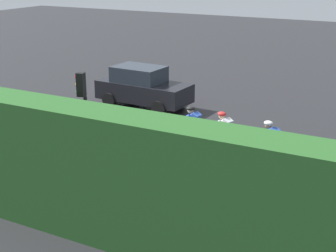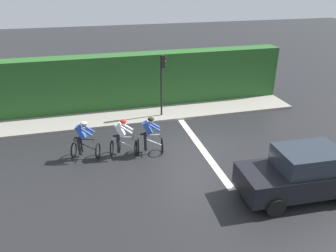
{
  "view_description": "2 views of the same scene",
  "coord_description": "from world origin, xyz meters",
  "views": [
    {
      "loc": [
        14.0,
        8.65,
        6.21
      ],
      "look_at": [
        0.96,
        1.64,
        1.27
      ],
      "focal_mm": 54.08,
      "sensor_mm": 36.0,
      "label": 1
    },
    {
      "loc": [
        -12.15,
        4.3,
        6.96
      ],
      "look_at": [
        0.6,
        0.96,
        0.84
      ],
      "focal_mm": 34.76,
      "sensor_mm": 36.0,
      "label": 2
    }
  ],
  "objects": [
    {
      "name": "ground_plane",
      "position": [
        0.0,
        0.0,
        0.0
      ],
      "size": [
        80.0,
        80.0,
        0.0
      ],
      "primitive_type": "plane",
      "color": "black"
    },
    {
      "name": "sidewalk_kerb",
      "position": [
        4.29,
        2.0,
        0.06
      ],
      "size": [
        2.8,
        18.04,
        0.12
      ],
      "primitive_type": "cube",
      "color": "gray",
      "rests_on": "ground"
    },
    {
      "name": "stone_wall_low",
      "position": [
        5.19,
        2.0,
        0.34
      ],
      "size": [
        0.44,
        18.04,
        0.67
      ],
      "primitive_type": "cube",
      "color": "gray",
      "rests_on": "ground"
    },
    {
      "name": "hedge_wall",
      "position": [
        5.49,
        2.0,
        1.53
      ],
      "size": [
        1.1,
        18.04,
        3.07
      ],
      "primitive_type": "cube",
      "color": "#265623",
      "rests_on": "ground"
    },
    {
      "name": "road_marking_stop_line",
      "position": [
        0.0,
        -0.35,
        0.0
      ],
      "size": [
        7.0,
        0.3,
        0.01
      ],
      "primitive_type": "cube",
      "color": "silver",
      "rests_on": "ground"
    },
    {
      "name": "cyclist_lead",
      "position": [
        0.19,
        4.65,
        0.8
      ],
      "size": [
        0.98,
        1.24,
        1.66
      ],
      "color": "black",
      "rests_on": "ground"
    },
    {
      "name": "cyclist_second",
      "position": [
        -0.02,
        3.09,
        0.8
      ],
      "size": [
        0.95,
        1.22,
        1.66
      ],
      "color": "black",
      "rests_on": "ground"
    },
    {
      "name": "cyclist_mid",
      "position": [
        -0.11,
        1.97,
        0.8
      ],
      "size": [
        0.85,
        1.18,
        1.66
      ],
      "color": "black",
      "rests_on": "ground"
    },
    {
      "name": "car_black",
      "position": [
        -4.29,
        -2.43,
        0.87
      ],
      "size": [
        2.04,
        4.18,
        1.76
      ],
      "color": "black",
      "rests_on": "ground"
    },
    {
      "name": "traffic_light_near_crossing",
      "position": [
        3.6,
        0.48,
        2.22
      ],
      "size": [
        0.23,
        0.31,
        3.34
      ],
      "color": "black",
      "rests_on": "ground"
    }
  ]
}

